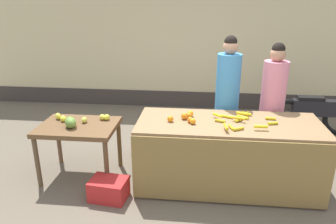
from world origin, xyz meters
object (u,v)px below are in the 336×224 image
object	(u,v)px
vendor_woman_blue_shirt	(227,100)
vendor_woman_pink_shirt	(272,105)
parked_motorcycle	(314,113)
produce_crate	(109,189)
produce_sack	(144,140)

from	to	relation	value
vendor_woman_blue_shirt	vendor_woman_pink_shirt	distance (m)	0.64
parked_motorcycle	produce_crate	world-z (taller)	parked_motorcycle
produce_crate	parked_motorcycle	bearing A→B (deg)	36.63
vendor_woman_blue_shirt	produce_sack	xyz separation A→B (m)	(-1.22, -0.04, -0.67)
vendor_woman_pink_shirt	produce_crate	size ratio (longest dim) A/B	4.04
parked_motorcycle	produce_sack	bearing A→B (deg)	-158.11
vendor_woman_blue_shirt	produce_sack	size ratio (longest dim) A/B	3.40
vendor_woman_pink_shirt	produce_crate	xyz separation A→B (m)	(-2.10, -1.18, -0.77)
vendor_woman_pink_shirt	parked_motorcycle	distance (m)	1.60
produce_crate	produce_sack	xyz separation A→B (m)	(0.24, 1.16, 0.14)
produce_sack	vendor_woman_blue_shirt	bearing A→B (deg)	1.82
vendor_woman_blue_shirt	parked_motorcycle	xyz separation A→B (m)	(1.65, 1.12, -0.54)
vendor_woman_blue_shirt	produce_crate	world-z (taller)	vendor_woman_blue_shirt
produce_sack	produce_crate	bearing A→B (deg)	-101.58
vendor_woman_pink_shirt	vendor_woman_blue_shirt	bearing A→B (deg)	178.50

